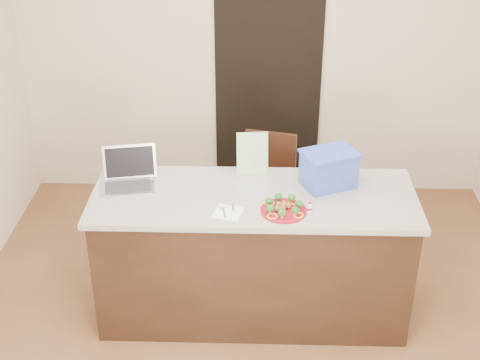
{
  "coord_description": "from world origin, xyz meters",
  "views": [
    {
      "loc": [
        0.02,
        -3.39,
        3.04
      ],
      "look_at": [
        -0.09,
        0.2,
        1.06
      ],
      "focal_mm": 50.0,
      "sensor_mm": 36.0,
      "label": 1
    }
  ],
  "objects_px": {
    "plate": "(283,210)",
    "laptop": "(129,175)",
    "napkin": "(228,213)",
    "yogurt_bottle": "(309,208)",
    "blue_box": "(329,169)",
    "island": "(253,255)",
    "chair": "(270,183)"
  },
  "relations": [
    {
      "from": "laptop",
      "to": "island",
      "type": "bearing_deg",
      "value": -19.75
    },
    {
      "from": "yogurt_bottle",
      "to": "napkin",
      "type": "bearing_deg",
      "value": -176.2
    },
    {
      "from": "yogurt_bottle",
      "to": "blue_box",
      "type": "relative_size",
      "value": 0.16
    },
    {
      "from": "plate",
      "to": "laptop",
      "type": "height_order",
      "value": "laptop"
    },
    {
      "from": "plate",
      "to": "blue_box",
      "type": "distance_m",
      "value": 0.46
    },
    {
      "from": "blue_box",
      "to": "yogurt_bottle",
      "type": "bearing_deg",
      "value": -137.41
    },
    {
      "from": "napkin",
      "to": "island",
      "type": "bearing_deg",
      "value": 54.95
    },
    {
      "from": "plate",
      "to": "laptop",
      "type": "xyz_separation_m",
      "value": [
        -0.99,
        0.32,
        0.05
      ]
    },
    {
      "from": "plate",
      "to": "blue_box",
      "type": "xyz_separation_m",
      "value": [
        0.3,
        0.34,
        0.11
      ]
    },
    {
      "from": "plate",
      "to": "laptop",
      "type": "bearing_deg",
      "value": 161.98
    },
    {
      "from": "laptop",
      "to": "chair",
      "type": "height_order",
      "value": "laptop"
    },
    {
      "from": "plate",
      "to": "napkin",
      "type": "height_order",
      "value": "plate"
    },
    {
      "from": "island",
      "to": "blue_box",
      "type": "bearing_deg",
      "value": 16.37
    },
    {
      "from": "laptop",
      "to": "blue_box",
      "type": "bearing_deg",
      "value": -10.29
    },
    {
      "from": "chair",
      "to": "plate",
      "type": "bearing_deg",
      "value": -74.09
    },
    {
      "from": "island",
      "to": "laptop",
      "type": "bearing_deg",
      "value": 171.15
    },
    {
      "from": "chair",
      "to": "laptop",
      "type": "bearing_deg",
      "value": -128.1
    },
    {
      "from": "plate",
      "to": "yogurt_bottle",
      "type": "bearing_deg",
      "value": 3.73
    },
    {
      "from": "island",
      "to": "plate",
      "type": "relative_size",
      "value": 7.39
    },
    {
      "from": "island",
      "to": "blue_box",
      "type": "distance_m",
      "value": 0.76
    },
    {
      "from": "napkin",
      "to": "laptop",
      "type": "bearing_deg",
      "value": 152.3
    },
    {
      "from": "yogurt_bottle",
      "to": "chair",
      "type": "relative_size",
      "value": 0.07
    },
    {
      "from": "yogurt_bottle",
      "to": "island",
      "type": "bearing_deg",
      "value": 151.12
    },
    {
      "from": "plate",
      "to": "napkin",
      "type": "distance_m",
      "value": 0.34
    },
    {
      "from": "yogurt_bottle",
      "to": "laptop",
      "type": "distance_m",
      "value": 1.19
    },
    {
      "from": "island",
      "to": "chair",
      "type": "distance_m",
      "value": 0.9
    },
    {
      "from": "napkin",
      "to": "chair",
      "type": "relative_size",
      "value": 0.18
    },
    {
      "from": "laptop",
      "to": "plate",
      "type": "bearing_deg",
      "value": -28.93
    },
    {
      "from": "island",
      "to": "yogurt_bottle",
      "type": "distance_m",
      "value": 0.62
    },
    {
      "from": "napkin",
      "to": "yogurt_bottle",
      "type": "relative_size",
      "value": 2.56
    },
    {
      "from": "island",
      "to": "blue_box",
      "type": "relative_size",
      "value": 5.07
    },
    {
      "from": "blue_box",
      "to": "laptop",
      "type": "bearing_deg",
      "value": 156.26
    }
  ]
}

